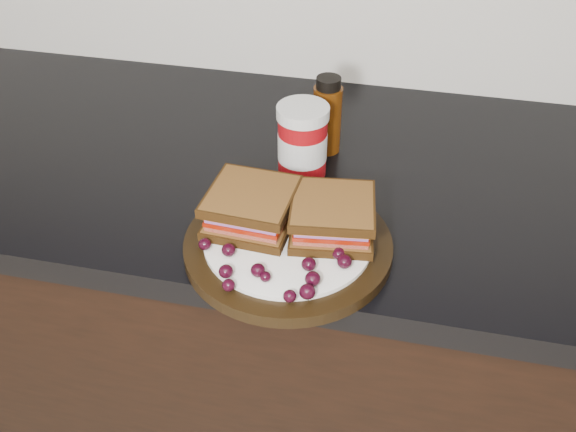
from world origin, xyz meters
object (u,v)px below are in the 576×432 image
plate (288,246)px  condiment_jar (302,141)px  oil_bottle (327,115)px  sandwich_left (251,208)px

plate → condiment_jar: size_ratio=2.40×
plate → oil_bottle: size_ratio=2.16×
sandwich_left → oil_bottle: bearing=79.3°
sandwich_left → oil_bottle: (0.06, 0.24, 0.02)m
condiment_jar → plate: bearing=-84.3°
condiment_jar → oil_bottle: 0.08m
condiment_jar → oil_bottle: oil_bottle is taller
plate → sandwich_left: size_ratio=2.47×
oil_bottle → plate: bearing=-91.4°
plate → condiment_jar: bearing=95.7°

